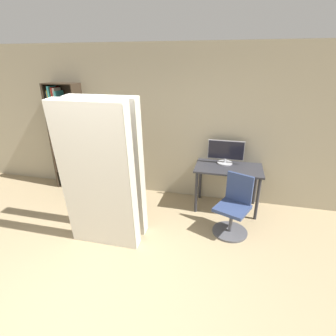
{
  "coord_description": "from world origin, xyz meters",
  "views": [
    {
      "loc": [
        1.37,
        -1.66,
        2.4
      ],
      "look_at": [
        0.58,
        1.55,
        1.05
      ],
      "focal_mm": 28.0,
      "sensor_mm": 36.0,
      "label": 1
    }
  ],
  "objects_px": {
    "monitor": "(226,152)",
    "mattress_near": "(98,179)",
    "mattress_far": "(110,169)",
    "bookshelf": "(66,138)",
    "office_chair": "(233,211)"
  },
  "relations": [
    {
      "from": "office_chair",
      "to": "bookshelf",
      "type": "xyz_separation_m",
      "value": [
        -3.26,
        0.87,
        0.66
      ]
    },
    {
      "from": "monitor",
      "to": "mattress_far",
      "type": "relative_size",
      "value": 0.3
    },
    {
      "from": "bookshelf",
      "to": "mattress_near",
      "type": "height_order",
      "value": "bookshelf"
    },
    {
      "from": "monitor",
      "to": "mattress_near",
      "type": "bearing_deg",
      "value": -133.81
    },
    {
      "from": "mattress_near",
      "to": "mattress_far",
      "type": "relative_size",
      "value": 1.0
    },
    {
      "from": "monitor",
      "to": "mattress_far",
      "type": "distance_m",
      "value": 1.99
    },
    {
      "from": "monitor",
      "to": "bookshelf",
      "type": "bearing_deg",
      "value": 179.8
    },
    {
      "from": "office_chair",
      "to": "bookshelf",
      "type": "distance_m",
      "value": 3.44
    },
    {
      "from": "monitor",
      "to": "office_chair",
      "type": "height_order",
      "value": "monitor"
    },
    {
      "from": "office_chair",
      "to": "mattress_near",
      "type": "bearing_deg",
      "value": -156.67
    },
    {
      "from": "mattress_near",
      "to": "monitor",
      "type": "bearing_deg",
      "value": 46.19
    },
    {
      "from": "mattress_far",
      "to": "bookshelf",
      "type": "bearing_deg",
      "value": 140.22
    },
    {
      "from": "bookshelf",
      "to": "mattress_far",
      "type": "distance_m",
      "value": 1.99
    },
    {
      "from": "office_chair",
      "to": "mattress_near",
      "type": "distance_m",
      "value": 2.0
    },
    {
      "from": "office_chair",
      "to": "bookshelf",
      "type": "bearing_deg",
      "value": 165.13
    }
  ]
}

